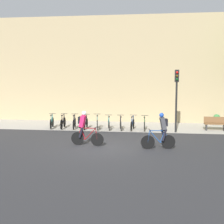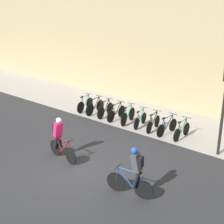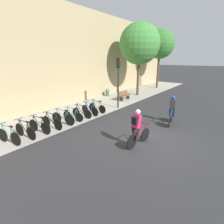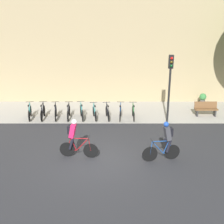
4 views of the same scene
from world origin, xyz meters
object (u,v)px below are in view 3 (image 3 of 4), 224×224
parked_bike_1 (25,131)px  bench (124,95)px  cyclist_grey (172,109)px  parked_bike_4 (63,118)px  parked_bike_7 (90,110)px  traffic_light_pole (118,74)px  potted_plant (107,92)px  parked_bike_2 (39,126)px  parked_bike_8 (97,107)px  cyclist_pink (137,127)px  parked_bike_6 (82,112)px  parked_bike_5 (73,115)px  parked_bike_0 (9,136)px  parked_bike_3 (52,122)px

parked_bike_1 → bench: size_ratio=1.19×
cyclist_grey → parked_bike_4: bearing=128.2°
cyclist_grey → parked_bike_1: cyclist_grey is taller
cyclist_grey → parked_bike_7: bearing=108.7°
cyclist_grey → traffic_light_pole: 5.15m
parked_bike_7 → potted_plant: parked_bike_7 is taller
parked_bike_1 → parked_bike_2: bearing=0.0°
parked_bike_8 → bench: bearing=6.6°
cyclist_pink → parked_bike_4: size_ratio=1.05×
potted_plant → cyclist_pink: bearing=-135.3°
parked_bike_6 → potted_plant: 7.43m
parked_bike_1 → parked_bike_5: bearing=-0.0°
parked_bike_5 → potted_plant: (7.56, 3.05, 0.06)m
parked_bike_4 → bench: 7.80m
parked_bike_5 → parked_bike_8: parked_bike_8 is taller
traffic_light_pole → parked_bike_8: bearing=164.6°
cyclist_pink → parked_bike_2: 5.33m
cyclist_grey → potted_plant: (4.20, 8.33, -0.51)m
parked_bike_2 → potted_plant: 10.40m
parked_bike_5 → parked_bike_7: (1.58, -0.00, 0.01)m
cyclist_pink → parked_bike_1: bearing=117.5°
traffic_light_pole → bench: traffic_light_pole is taller
parked_bike_7 → potted_plant: size_ratio=2.18×
parked_bike_5 → parked_bike_8: size_ratio=0.96×
parked_bike_4 → parked_bike_8: bearing=-0.0°
parked_bike_1 → parked_bike_6: parked_bike_1 is taller
parked_bike_7 → parked_bike_6: bearing=180.0°
parked_bike_5 → parked_bike_6: (0.79, -0.00, 0.00)m
parked_bike_2 → parked_bike_0: bearing=180.0°
parked_bike_0 → parked_bike_5: (3.96, -0.00, -0.02)m
parked_bike_3 → parked_bike_6: 2.38m
parked_bike_3 → bench: size_ratio=1.20×
parked_bike_2 → cyclist_grey: bearing=-42.6°
parked_bike_3 → parked_bike_8: 3.96m
parked_bike_0 → parked_bike_8: (6.34, -0.00, -0.02)m
parked_bike_0 → parked_bike_1: (0.79, -0.00, 0.00)m
parked_bike_3 → traffic_light_pole: bearing=-5.3°
parked_bike_5 → parked_bike_8: (2.38, -0.00, 0.00)m
parked_bike_0 → potted_plant: 11.92m
cyclist_pink → parked_bike_6: 5.20m
cyclist_pink → parked_bike_7: (2.16, 4.99, -0.55)m
bench → cyclist_grey: bearing=-121.9°
cyclist_pink → potted_plant: 11.45m
cyclist_pink → parked_bike_5: 5.05m
cyclist_pink → parked_bike_5: cyclist_pink is taller
parked_bike_8 → parked_bike_3: bearing=180.0°
parked_bike_6 → parked_bike_7: (0.79, -0.00, 0.01)m
cyclist_grey → parked_bike_0: bearing=144.2°
parked_bike_3 → parked_bike_8: bearing=-0.0°
cyclist_grey → bench: bearing=58.1°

